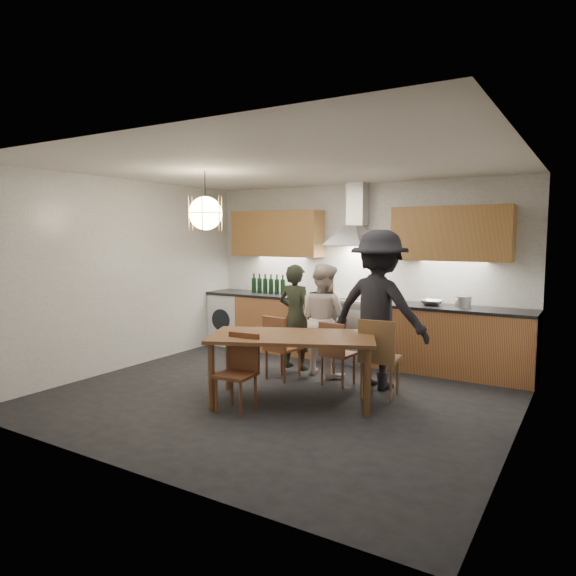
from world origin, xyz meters
The scene contains 17 objects.
ground centered at (0.00, 0.00, 0.00)m, with size 5.00×5.00×0.00m, color black.
room_shell centered at (0.00, 0.00, 1.71)m, with size 5.02×4.52×2.61m.
counter_run centered at (0.02, 1.95, 0.45)m, with size 5.00×0.62×0.90m.
range_stove centered at (0.00, 1.94, 0.44)m, with size 0.90×0.60×0.92m.
wall_fixtures centered at (0.00, 2.07, 1.87)m, with size 4.30×0.54×1.10m.
pendant_lamp centered at (-1.00, -0.10, 2.10)m, with size 0.43×0.43×0.70m.
dining_table centered at (0.24, -0.15, 0.66)m, with size 1.99×1.53×0.75m.
chair_back_left centered at (-0.34, 0.51, 0.47)m, with size 0.42×0.42×0.82m.
chair_back_mid centered at (0.38, 0.65, 0.45)m, with size 0.38×0.38×0.79m.
chair_back_right centered at (1.01, 0.46, 0.52)m, with size 0.45×0.45×0.91m.
chair_front centered at (-0.11, -0.64, 0.46)m, with size 0.39×0.39×0.81m.
person_left centered at (-0.45, 1.11, 0.72)m, with size 0.53×0.35×1.45m, color black.
person_mid centered at (0.01, 1.05, 0.74)m, with size 0.72×0.56×1.47m, color silver.
person_right centered at (0.84, 0.89, 0.95)m, with size 1.23×0.71×1.90m, color black.
mixing_bowl centered at (1.18, 1.94, 0.94)m, with size 0.31×0.31×0.07m, color silver.
stock_pot centered at (1.59, 1.93, 0.97)m, with size 0.20×0.20×0.14m, color #BCBDC0.
wine_bottles centered at (-1.46, 1.95, 1.06)m, with size 0.63×0.07×0.31m.
Camera 1 is at (3.07, -4.89, 1.84)m, focal length 32.00 mm.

